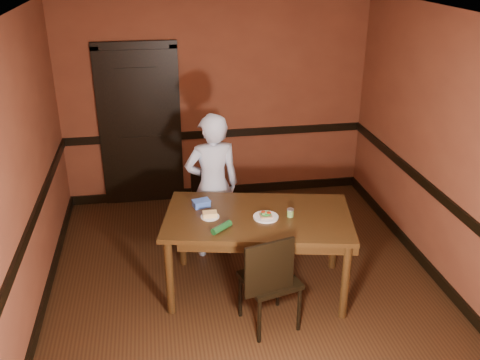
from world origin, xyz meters
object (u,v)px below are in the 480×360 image
object	(u,v)px
person	(213,186)
cheese_saucer	(210,215)
sandwich_plate	(266,216)
food_tub	(201,203)
sauce_jar	(290,213)
chair_near	(270,278)
dining_table	(257,253)
chair_far	(206,206)

from	to	relation	value
person	cheese_saucer	size ratio (longest dim) A/B	9.22
sandwich_plate	food_tub	size ratio (longest dim) A/B	1.26
cheese_saucer	sauce_jar	bearing A→B (deg)	-8.25
chair_near	dining_table	bearing A→B (deg)	-104.78
chair_far	cheese_saucer	size ratio (longest dim) A/B	4.47
person	sandwich_plate	size ratio (longest dim) A/B	6.80
chair_far	sauce_jar	xyz separation A→B (m)	(0.69, -1.22, 0.48)
dining_table	sauce_jar	world-z (taller)	sauce_jar
sauce_jar	cheese_saucer	size ratio (longest dim) A/B	0.45
dining_table	sauce_jar	xyz separation A→B (m)	(0.30, -0.07, 0.46)
dining_table	person	xyz separation A→B (m)	(-0.35, 0.78, 0.40)
chair_far	food_tub	world-z (taller)	food_tub
sauce_jar	food_tub	size ratio (longest dim) A/B	0.42
person	sandwich_plate	xyz separation A→B (m)	(0.41, -0.83, 0.03)
chair_far	sandwich_plate	bearing A→B (deg)	-79.60
dining_table	chair_near	world-z (taller)	chair_near
person	sandwich_plate	distance (m)	0.93
sandwich_plate	dining_table	bearing A→B (deg)	138.21
sauce_jar	cheese_saucer	bearing A→B (deg)	171.75
sandwich_plate	person	bearing A→B (deg)	116.34
chair_near	chair_far	bearing A→B (deg)	-92.00
dining_table	sauce_jar	bearing A→B (deg)	-1.13
dining_table	food_tub	world-z (taller)	food_tub
person	cheese_saucer	distance (m)	0.74
dining_table	chair_near	xyz separation A→B (m)	(0.00, -0.55, 0.07)
chair_far	cheese_saucer	distance (m)	1.21
dining_table	sauce_jar	distance (m)	0.55
food_tub	sandwich_plate	bearing A→B (deg)	-44.77
sauce_jar	chair_far	bearing A→B (deg)	119.57
cheese_saucer	person	bearing A→B (deg)	81.23
chair_far	cheese_saucer	xyz separation A→B (m)	(-0.07, -1.11, 0.46)
chair_far	sandwich_plate	xyz separation A→B (m)	(0.46, -1.21, 0.46)
food_tub	chair_near	bearing A→B (deg)	-72.76
person	sauce_jar	distance (m)	1.07
cheese_saucer	food_tub	xyz separation A→B (m)	(-0.06, 0.24, 0.01)
sauce_jar	food_tub	xyz separation A→B (m)	(-0.82, 0.35, -0.00)
cheese_saucer	food_tub	distance (m)	0.24
dining_table	chair_far	xyz separation A→B (m)	(-0.39, 1.15, -0.02)
chair_far	sauce_jar	distance (m)	1.49
dining_table	cheese_saucer	distance (m)	0.64
sauce_jar	dining_table	bearing A→B (deg)	167.03
sandwich_plate	sauce_jar	bearing A→B (deg)	-2.91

